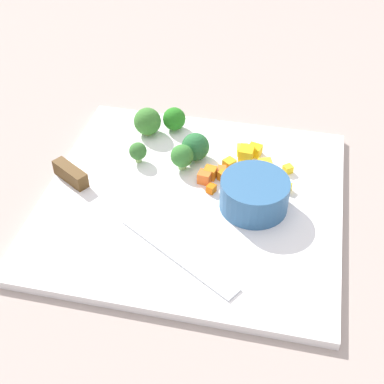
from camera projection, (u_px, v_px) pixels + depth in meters
ground_plane at (192, 204)px, 0.75m from camera, size 4.00×4.00×0.00m
cutting_board at (192, 201)px, 0.75m from camera, size 0.40×0.38×0.01m
prep_bowl at (255, 192)px, 0.72m from camera, size 0.09×0.09×0.04m
chef_knife at (106, 198)px, 0.73m from camera, size 0.29×0.19×0.02m
carrot_dice_0 at (222, 171)px, 0.78m from camera, size 0.01×0.01×0.01m
carrot_dice_1 at (210, 173)px, 0.77m from camera, size 0.02×0.02×0.02m
carrot_dice_2 at (236, 174)px, 0.77m from camera, size 0.02×0.02×0.01m
carrot_dice_3 at (211, 189)px, 0.75m from camera, size 0.01×0.01×0.01m
carrot_dice_4 at (204, 177)px, 0.76m from camera, size 0.02×0.02×0.02m
carrot_dice_5 at (223, 176)px, 0.77m from camera, size 0.02×0.02×0.01m
pepper_dice_0 at (255, 150)px, 0.81m from camera, size 0.02×0.02×0.02m
pepper_dice_1 at (265, 166)px, 0.78m from camera, size 0.02×0.02×0.02m
pepper_dice_2 at (229, 164)px, 0.79m from camera, size 0.02×0.02×0.01m
pepper_dice_3 at (246, 154)px, 0.80m from camera, size 0.02×0.02×0.02m
pepper_dice_4 at (286, 187)px, 0.75m from camera, size 0.02×0.02×0.01m
pepper_dice_5 at (243, 150)px, 0.81m from camera, size 0.02×0.02×0.01m
pepper_dice_6 at (288, 169)px, 0.78m from camera, size 0.02×0.02×0.01m
broccoli_floret_0 at (182, 156)px, 0.78m from camera, size 0.03×0.03×0.04m
broccoli_floret_1 at (138, 151)px, 0.79m from camera, size 0.03×0.03×0.03m
broccoli_floret_2 at (174, 119)px, 0.85m from camera, size 0.04×0.04×0.04m
broccoli_floret_3 at (147, 122)px, 0.84m from camera, size 0.04×0.04×0.04m
broccoli_floret_4 at (195, 147)px, 0.80m from camera, size 0.04×0.04×0.04m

